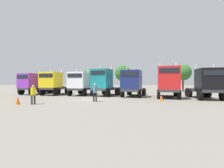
{
  "coord_description": "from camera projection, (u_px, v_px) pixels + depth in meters",
  "views": [
    {
      "loc": [
        6.93,
        -16.41,
        1.92
      ],
      "look_at": [
        0.7,
        4.45,
        1.69
      ],
      "focal_mm": 24.63,
      "sensor_mm": 36.0,
      "label": 1
    }
  ],
  "objects": [
    {
      "name": "semi_truck_white",
      "position": [
        80.0,
        83.0,
        22.57
      ],
      "size": [
        3.0,
        6.09,
        3.97
      ],
      "rotation": [
        0.0,
        0.0,
        -1.49
      ],
      "color": "#333338",
      "rests_on": "ground"
    },
    {
      "name": "semi_truck_purple",
      "position": [
        33.0,
        84.0,
        24.37
      ],
      "size": [
        2.87,
        6.12,
        3.88
      ],
      "rotation": [
        0.0,
        0.0,
        -1.63
      ],
      "color": "#333338",
      "rests_on": "ground"
    },
    {
      "name": "oak_far_centre",
      "position": [
        123.0,
        73.0,
        38.44
      ],
      "size": [
        3.95,
        3.95,
        6.17
      ],
      "color": "#4C3823",
      "rests_on": "ground"
    },
    {
      "name": "visitor_with_camera",
      "position": [
        95.0,
        91.0,
        15.28
      ],
      "size": [
        0.46,
        0.46,
        1.8
      ],
      "rotation": [
        0.0,
        0.0,
        4.55
      ],
      "color": "#252525",
      "rests_on": "ground"
    },
    {
      "name": "semi_truck_yellow",
      "position": [
        53.0,
        83.0,
        23.3
      ],
      "size": [
        3.14,
        6.08,
        4.0
      ],
      "rotation": [
        0.0,
        0.0,
        -1.46
      ],
      "color": "#333338",
      "rests_on": "ground"
    },
    {
      "name": "traffic_cone_near",
      "position": [
        162.0,
        98.0,
        15.95
      ],
      "size": [
        0.36,
        0.36,
        0.58
      ],
      "primitive_type": "cone",
      "color": "#F2590C",
      "rests_on": "ground"
    },
    {
      "name": "semi_truck_black",
      "position": [
        207.0,
        84.0,
        17.24
      ],
      "size": [
        3.11,
        6.11,
        4.02
      ],
      "rotation": [
        0.0,
        0.0,
        -1.47
      ],
      "color": "#333338",
      "rests_on": "ground"
    },
    {
      "name": "visitor_in_hivis",
      "position": [
        33.0,
        93.0,
        13.36
      ],
      "size": [
        0.47,
        0.47,
        1.69
      ],
      "rotation": [
        0.0,
        0.0,
        6.09
      ],
      "color": "#3B3B3B",
      "rests_on": "ground"
    },
    {
      "name": "traffic_cone_mid",
      "position": [
        18.0,
        100.0,
        13.35
      ],
      "size": [
        0.36,
        0.36,
        0.73
      ],
      "primitive_type": "cone",
      "color": "#F2590C",
      "rests_on": "ground"
    },
    {
      "name": "semi_truck_teal",
      "position": [
        104.0,
        82.0,
        21.54
      ],
      "size": [
        3.24,
        5.95,
        4.3
      ],
      "rotation": [
        0.0,
        0.0,
        -1.7
      ],
      "color": "#333338",
      "rests_on": "ground"
    },
    {
      "name": "oak_far_left",
      "position": [
        89.0,
        75.0,
        44.08
      ],
      "size": [
        3.3,
        3.3,
        5.79
      ],
      "color": "#4C3823",
      "rests_on": "ground"
    },
    {
      "name": "ground",
      "position": [
        95.0,
        99.0,
        17.73
      ],
      "size": [
        200.0,
        200.0,
        0.0
      ],
      "primitive_type": "plane",
      "color": "slate"
    },
    {
      "name": "semi_truck_navy",
      "position": [
        132.0,
        83.0,
        20.35
      ],
      "size": [
        2.83,
        6.07,
        4.06
      ],
      "rotation": [
        0.0,
        0.0,
        -1.62
      ],
      "color": "#333338",
      "rests_on": "ground"
    },
    {
      "name": "oak_far_right",
      "position": [
        183.0,
        73.0,
        32.22
      ],
      "size": [
        3.35,
        3.35,
        5.67
      ],
      "color": "#4C3823",
      "rests_on": "ground"
    },
    {
      "name": "semi_truck_red",
      "position": [
        168.0,
        82.0,
        18.61
      ],
      "size": [
        2.64,
        6.39,
        4.36
      ],
      "rotation": [
        0.0,
        0.0,
        -1.58
      ],
      "color": "#333338",
      "rests_on": "ground"
    }
  ]
}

